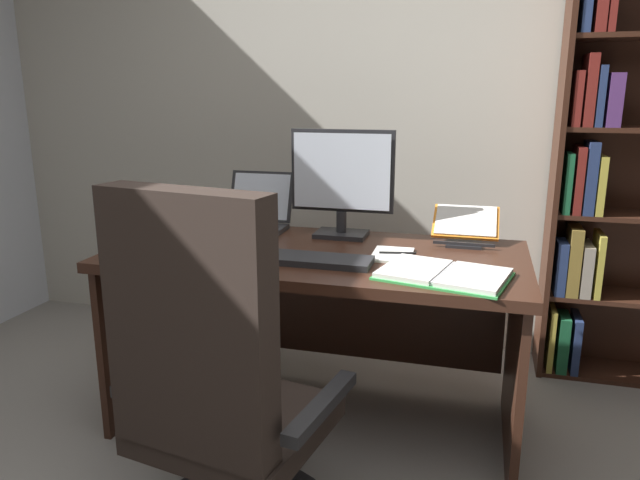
{
  "coord_description": "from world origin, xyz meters",
  "views": [
    {
      "loc": [
        0.4,
        -1.14,
        1.35
      ],
      "look_at": [
        -0.17,
        0.96,
        0.8
      ],
      "focal_mm": 33.03,
      "sensor_mm": 36.0,
      "label": 1
    }
  ],
  "objects_px": {
    "laptop": "(253,218)",
    "reading_stand_with_book": "(465,226)",
    "open_binder": "(444,274)",
    "pen": "(398,253)",
    "office_chair": "(218,411)",
    "monitor": "(342,184)",
    "computer_mouse": "(238,252)",
    "notepad": "(392,255)",
    "desk": "(322,293)",
    "coffee_mug": "(169,225)",
    "bookshelf": "(623,178)",
    "keyboard": "(315,260)"
  },
  "relations": [
    {
      "from": "reading_stand_with_book",
      "to": "open_binder",
      "type": "distance_m",
      "value": 0.53
    },
    {
      "from": "open_binder",
      "to": "coffee_mug",
      "type": "relative_size",
      "value": 4.52
    },
    {
      "from": "desk",
      "to": "computer_mouse",
      "type": "bearing_deg",
      "value": -137.7
    },
    {
      "from": "computer_mouse",
      "to": "notepad",
      "type": "bearing_deg",
      "value": 16.9
    },
    {
      "from": "keyboard",
      "to": "open_binder",
      "type": "bearing_deg",
      "value": -6.12
    },
    {
      "from": "bookshelf",
      "to": "desk",
      "type": "bearing_deg",
      "value": -149.72
    },
    {
      "from": "computer_mouse",
      "to": "pen",
      "type": "bearing_deg",
      "value": 16.35
    },
    {
      "from": "monitor",
      "to": "coffee_mug",
      "type": "relative_size",
      "value": 4.36
    },
    {
      "from": "desk",
      "to": "keyboard",
      "type": "distance_m",
      "value": 0.32
    },
    {
      "from": "open_binder",
      "to": "pen",
      "type": "distance_m",
      "value": 0.29
    },
    {
      "from": "open_binder",
      "to": "pen",
      "type": "xyz_separation_m",
      "value": [
        -0.19,
        0.22,
        0.0
      ]
    },
    {
      "from": "notepad",
      "to": "coffee_mug",
      "type": "xyz_separation_m",
      "value": [
        -0.98,
        0.05,
        0.05
      ]
    },
    {
      "from": "bookshelf",
      "to": "laptop",
      "type": "xyz_separation_m",
      "value": [
        -1.61,
        -0.52,
        -0.17
      ]
    },
    {
      "from": "office_chair",
      "to": "monitor",
      "type": "bearing_deg",
      "value": 94.2
    },
    {
      "from": "monitor",
      "to": "open_binder",
      "type": "bearing_deg",
      "value": -45.66
    },
    {
      "from": "office_chair",
      "to": "pen",
      "type": "xyz_separation_m",
      "value": [
        0.39,
        0.79,
        0.28
      ]
    },
    {
      "from": "laptop",
      "to": "coffee_mug",
      "type": "height_order",
      "value": "laptop"
    },
    {
      "from": "laptop",
      "to": "reading_stand_with_book",
      "type": "height_order",
      "value": "laptop"
    },
    {
      "from": "laptop",
      "to": "office_chair",
      "type": "bearing_deg",
      "value": -73.86
    },
    {
      "from": "desk",
      "to": "notepad",
      "type": "bearing_deg",
      "value": -13.17
    },
    {
      "from": "desk",
      "to": "office_chair",
      "type": "distance_m",
      "value": 0.87
    },
    {
      "from": "desk",
      "to": "monitor",
      "type": "bearing_deg",
      "value": 78.96
    },
    {
      "from": "monitor",
      "to": "reading_stand_with_book",
      "type": "relative_size",
      "value": 1.7
    },
    {
      "from": "bookshelf",
      "to": "coffee_mug",
      "type": "relative_size",
      "value": 18.94
    },
    {
      "from": "keyboard",
      "to": "pen",
      "type": "distance_m",
      "value": 0.33
    },
    {
      "from": "computer_mouse",
      "to": "notepad",
      "type": "relative_size",
      "value": 0.5
    },
    {
      "from": "keyboard",
      "to": "notepad",
      "type": "bearing_deg",
      "value": 33.2
    },
    {
      "from": "office_chair",
      "to": "reading_stand_with_book",
      "type": "relative_size",
      "value": 4.18
    },
    {
      "from": "reading_stand_with_book",
      "to": "bookshelf",
      "type": "bearing_deg",
      "value": 35.53
    },
    {
      "from": "computer_mouse",
      "to": "pen",
      "type": "distance_m",
      "value": 0.6
    },
    {
      "from": "desk",
      "to": "office_chair",
      "type": "xyz_separation_m",
      "value": [
        -0.07,
        -0.86,
        -0.06
      ]
    },
    {
      "from": "office_chair",
      "to": "bookshelf",
      "type": "bearing_deg",
      "value": 60.59
    },
    {
      "from": "pen",
      "to": "monitor",
      "type": "bearing_deg",
      "value": 137.45
    },
    {
      "from": "bookshelf",
      "to": "keyboard",
      "type": "height_order",
      "value": "bookshelf"
    },
    {
      "from": "computer_mouse",
      "to": "open_binder",
      "type": "relative_size",
      "value": 0.22
    },
    {
      "from": "keyboard",
      "to": "pen",
      "type": "relative_size",
      "value": 3.0
    },
    {
      "from": "office_chair",
      "to": "computer_mouse",
      "type": "xyz_separation_m",
      "value": [
        -0.19,
        0.62,
        0.29
      ]
    },
    {
      "from": "office_chair",
      "to": "monitor",
      "type": "xyz_separation_m",
      "value": [
        0.11,
        1.05,
        0.49
      ]
    },
    {
      "from": "laptop",
      "to": "reading_stand_with_book",
      "type": "xyz_separation_m",
      "value": [
        0.93,
        0.04,
        0.01
      ]
    },
    {
      "from": "computer_mouse",
      "to": "coffee_mug",
      "type": "distance_m",
      "value": 0.47
    },
    {
      "from": "desk",
      "to": "pen",
      "type": "relative_size",
      "value": 11.51
    },
    {
      "from": "desk",
      "to": "coffee_mug",
      "type": "relative_size",
      "value": 15.38
    },
    {
      "from": "reading_stand_with_book",
      "to": "coffee_mug",
      "type": "height_order",
      "value": "reading_stand_with_book"
    },
    {
      "from": "computer_mouse",
      "to": "coffee_mug",
      "type": "xyz_separation_m",
      "value": [
        -0.41,
        0.22,
        0.03
      ]
    },
    {
      "from": "desk",
      "to": "notepad",
      "type": "relative_size",
      "value": 7.67
    },
    {
      "from": "laptop",
      "to": "pen",
      "type": "xyz_separation_m",
      "value": [
        0.7,
        -0.27,
        -0.04
      ]
    },
    {
      "from": "bookshelf",
      "to": "monitor",
      "type": "xyz_separation_m",
      "value": [
        -1.2,
        -0.53,
        0.0
      ]
    },
    {
      "from": "keyboard",
      "to": "coffee_mug",
      "type": "height_order",
      "value": "coffee_mug"
    },
    {
      "from": "reading_stand_with_book",
      "to": "open_binder",
      "type": "xyz_separation_m",
      "value": [
        -0.05,
        -0.53,
        -0.05
      ]
    },
    {
      "from": "monitor",
      "to": "coffee_mug",
      "type": "height_order",
      "value": "monitor"
    }
  ]
}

